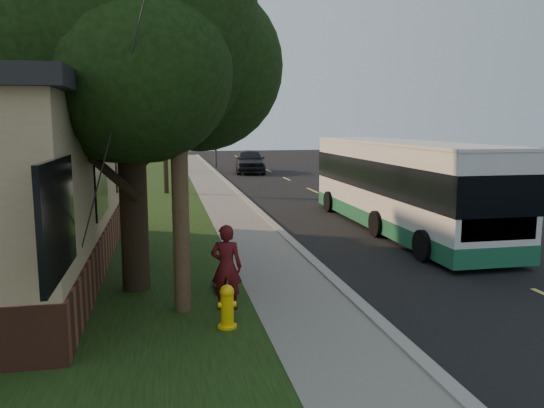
% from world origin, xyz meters
% --- Properties ---
extents(ground, '(120.00, 120.00, 0.00)m').
position_xyz_m(ground, '(0.00, 0.00, 0.00)').
color(ground, black).
rests_on(ground, ground).
extents(road, '(8.00, 80.00, 0.01)m').
position_xyz_m(road, '(4.00, 10.00, 0.01)').
color(road, black).
rests_on(road, ground).
extents(curb, '(0.25, 80.00, 0.12)m').
position_xyz_m(curb, '(0.00, 10.00, 0.06)').
color(curb, gray).
rests_on(curb, ground).
extents(sidewalk, '(2.00, 80.00, 0.08)m').
position_xyz_m(sidewalk, '(-1.00, 10.00, 0.04)').
color(sidewalk, slate).
rests_on(sidewalk, ground).
extents(grass_verge, '(5.00, 80.00, 0.07)m').
position_xyz_m(grass_verge, '(-4.50, 10.00, 0.04)').
color(grass_verge, black).
rests_on(grass_verge, ground).
extents(fire_hydrant, '(0.32, 0.32, 0.74)m').
position_xyz_m(fire_hydrant, '(-2.60, 0.00, 0.43)').
color(fire_hydrant, yellow).
rests_on(fire_hydrant, grass_verge).
extents(utility_pole, '(2.86, 3.21, 9.07)m').
position_xyz_m(utility_pole, '(-3.31, 0.99, 4.63)').
color(utility_pole, '#473321').
rests_on(utility_pole, ground).
extents(leafy_tree, '(6.30, 6.00, 7.80)m').
position_xyz_m(leafy_tree, '(-4.17, 2.65, 5.17)').
color(leafy_tree, black).
rests_on(leafy_tree, grass_verge).
extents(bare_tree_near, '(1.38, 1.21, 4.31)m').
position_xyz_m(bare_tree_near, '(-3.50, 18.00, 2.15)').
color(bare_tree_near, black).
rests_on(bare_tree_near, grass_verge).
extents(bare_tree_far, '(1.38, 1.21, 4.03)m').
position_xyz_m(bare_tree_far, '(-3.00, 30.00, 2.00)').
color(bare_tree_far, black).
rests_on(bare_tree_far, grass_verge).
extents(traffic_signal, '(0.18, 0.22, 5.50)m').
position_xyz_m(traffic_signal, '(0.50, 34.00, 3.16)').
color(traffic_signal, '#2D2D30').
rests_on(traffic_signal, ground).
extents(transit_bus, '(2.47, 10.73, 2.91)m').
position_xyz_m(transit_bus, '(3.92, 7.45, 1.55)').
color(transit_bus, silver).
rests_on(transit_bus, ground).
extents(skateboarder, '(0.66, 0.52, 1.59)m').
position_xyz_m(skateboarder, '(-2.50, 0.92, 0.86)').
color(skateboarder, '#501013').
rests_on(skateboarder, grass_verge).
extents(skateboard_main, '(0.27, 0.92, 0.09)m').
position_xyz_m(skateboard_main, '(-2.50, 2.07, 0.13)').
color(skateboard_main, black).
rests_on(skateboard_main, grass_verge).
extents(distant_car, '(2.56, 5.17, 1.70)m').
position_xyz_m(distant_car, '(2.39, 28.62, 0.85)').
color(distant_car, black).
rests_on(distant_car, ground).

